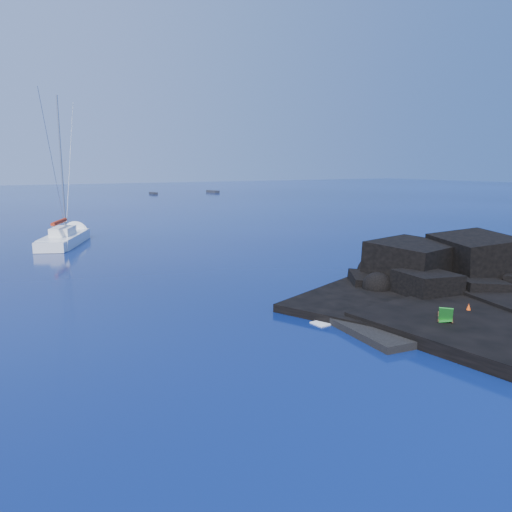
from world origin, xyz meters
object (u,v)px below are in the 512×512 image
(distant_boat_a, at_px, (153,194))
(distant_boat_b, at_px, (213,193))
(sunbather, at_px, (404,319))
(marker_cone, at_px, (468,309))
(deck_chair, at_px, (446,312))
(sailboat, at_px, (65,244))

(distant_boat_a, bearing_deg, distant_boat_b, -2.34)
(sunbather, bearing_deg, marker_cone, -8.77)
(deck_chair, height_order, distant_boat_b, deck_chair)
(sunbather, xyz_separation_m, distant_boat_a, (26.12, 115.35, -0.51))
(distant_boat_b, bearing_deg, deck_chair, -116.94)
(sunbather, bearing_deg, distant_boat_b, 73.81)
(deck_chair, bearing_deg, marker_cone, -29.79)
(marker_cone, bearing_deg, deck_chair, -170.05)
(deck_chair, height_order, distant_boat_a, deck_chair)
(sunbather, distance_m, distant_boat_a, 118.27)
(sailboat, height_order, distant_boat_a, sailboat)
(sailboat, xyz_separation_m, deck_chair, (11.18, -37.38, 0.94))
(marker_cone, relative_size, distant_boat_b, 0.12)
(deck_chair, distance_m, distant_boat_a, 119.20)
(sunbather, relative_size, distant_boat_a, 0.41)
(marker_cone, bearing_deg, distant_boat_b, 70.93)
(distant_boat_a, height_order, distant_boat_b, distant_boat_b)
(sailboat, relative_size, sunbather, 8.86)
(sunbather, xyz_separation_m, marker_cone, (3.62, -0.86, 0.15))
(distant_boat_b, bearing_deg, marker_cone, -116.02)
(sailboat, xyz_separation_m, sunbather, (9.78, -36.12, 0.51))
(deck_chair, relative_size, marker_cone, 2.79)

